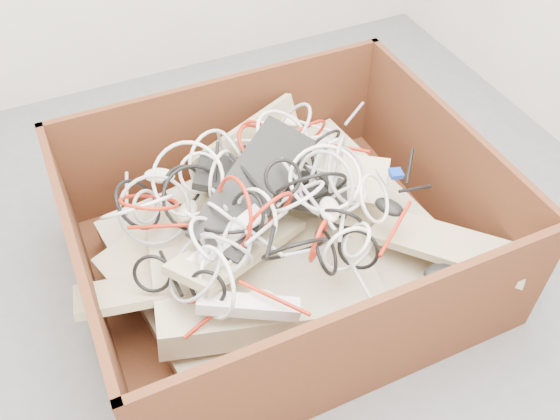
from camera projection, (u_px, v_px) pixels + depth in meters
name	position (u px, v px, depth m)	size (l,w,h in m)	color
ground	(275.00, 292.00, 2.11)	(3.00, 3.00, 0.00)	#515153
cardboard_box	(277.00, 250.00, 2.08)	(1.31, 1.09, 0.52)	#401D10
keyboard_pile	(276.00, 217.00, 1.98)	(1.37, 1.06, 0.42)	tan
mice_scatter	(295.00, 200.00, 1.94)	(0.78, 0.94, 0.19)	beige
power_strip_left	(223.00, 244.00, 1.77)	(0.30, 0.06, 0.04)	white
power_strip_right	(248.00, 306.00, 1.68)	(0.29, 0.06, 0.04)	white
vga_plug	(396.00, 173.00, 2.03)	(0.04, 0.04, 0.02)	#0B2DB0
cable_tangle	(255.00, 197.00, 1.86)	(1.16, 0.94, 0.40)	#AA1C0C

